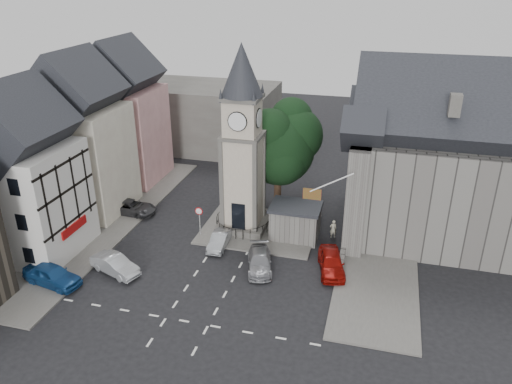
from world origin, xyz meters
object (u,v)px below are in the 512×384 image
(clock_tower, at_px, (243,142))
(pedestrian, at_px, (333,229))
(car_east_red, at_px, (331,262))
(stone_shelter, at_px, (295,221))
(car_west_blue, at_px, (52,275))

(clock_tower, distance_m, pedestrian, 10.82)
(pedestrian, bearing_deg, car_east_red, 72.02)
(clock_tower, xyz_separation_m, car_east_red, (8.50, -4.99, -7.34))
(stone_shelter, height_order, pedestrian, stone_shelter)
(stone_shelter, distance_m, car_east_red, 5.88)
(car_west_blue, distance_m, pedestrian, 22.82)
(car_west_blue, distance_m, car_east_red, 20.93)
(stone_shelter, relative_size, pedestrian, 2.54)
(stone_shelter, xyz_separation_m, car_west_blue, (-16.01, -11.54, -0.76))
(car_west_blue, bearing_deg, car_east_red, -59.53)
(car_west_blue, height_order, pedestrian, pedestrian)
(clock_tower, bearing_deg, pedestrian, 2.00)
(clock_tower, height_order, car_east_red, clock_tower)
(clock_tower, distance_m, car_east_red, 12.29)
(car_east_red, bearing_deg, stone_shelter, 116.12)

